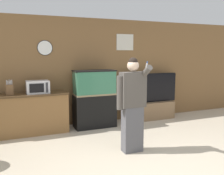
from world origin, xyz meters
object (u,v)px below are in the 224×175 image
knife_block (10,89)px  aquarium_on_stand (95,99)px  person_standing (132,104)px  tv_on_stand (150,106)px  microwave (38,87)px  counter_island (32,114)px

knife_block → aquarium_on_stand: (1.85, -0.02, -0.33)m
aquarium_on_stand → person_standing: (0.13, -1.69, 0.19)m
knife_block → person_standing: (1.98, -1.72, -0.14)m
tv_on_stand → aquarium_on_stand: bearing=-176.0°
microwave → person_standing: bearing=-51.0°
aquarium_on_stand → knife_block: bearing=179.2°
knife_block → tv_on_stand: bearing=1.4°
counter_island → tv_on_stand: bearing=1.1°
knife_block → microwave: bearing=2.5°
microwave → knife_block: size_ratio=1.50×
counter_island → knife_block: knife_block is taller
tv_on_stand → person_standing: person_standing is taller
knife_block → person_standing: size_ratio=0.19×
aquarium_on_stand → person_standing: bearing=-85.6°
aquarium_on_stand → tv_on_stand: bearing=4.0°
aquarium_on_stand → tv_on_stand: size_ratio=0.86×
counter_island → microwave: (0.15, -0.00, 0.58)m
knife_block → aquarium_on_stand: aquarium_on_stand is taller
aquarium_on_stand → counter_island: bearing=177.9°
person_standing → aquarium_on_stand: bearing=94.4°
aquarium_on_stand → microwave: bearing=177.8°
tv_on_stand → person_standing: 2.37m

